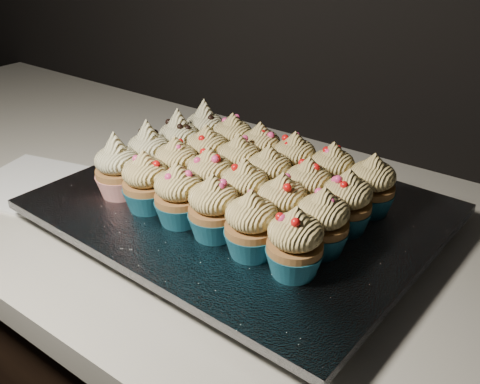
{
  "coord_description": "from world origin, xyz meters",
  "views": [
    {
      "loc": [
        0.2,
        1.16,
        1.29
      ],
      "look_at": [
        -0.18,
        1.67,
        0.95
      ],
      "focal_mm": 40.0,
      "sensor_mm": 36.0,
      "label": 1
    }
  ],
  "objects": [
    {
      "name": "cupcake_1",
      "position": [
        -0.27,
        1.59,
        0.97
      ],
      "size": [
        0.06,
        0.06,
        0.08
      ],
      "color": "#196077",
      "rests_on": "foil_lining"
    },
    {
      "name": "cupcake_16",
      "position": [
        -0.09,
        1.7,
        0.97
      ],
      "size": [
        0.06,
        0.06,
        0.08
      ],
      "color": "#196077",
      "rests_on": "foil_lining"
    },
    {
      "name": "cupcake_7",
      "position": [
        -0.27,
        1.64,
        0.97
      ],
      "size": [
        0.06,
        0.06,
        0.08
      ],
      "color": "#196077",
      "rests_on": "foil_lining"
    },
    {
      "name": "cupcake_6",
      "position": [
        -0.33,
        1.65,
        0.97
      ],
      "size": [
        0.06,
        0.06,
        0.1
      ],
      "color": "#B32018",
      "rests_on": "foil_lining"
    },
    {
      "name": "cupcake_2",
      "position": [
        -0.21,
        1.59,
        0.97
      ],
      "size": [
        0.06,
        0.06,
        0.08
      ],
      "color": "#196077",
      "rests_on": "foil_lining"
    },
    {
      "name": "cupcake_13",
      "position": [
        -0.27,
        1.7,
        0.97
      ],
      "size": [
        0.06,
        0.06,
        0.08
      ],
      "color": "#196077",
      "rests_on": "foil_lining"
    },
    {
      "name": "cupcake_11",
      "position": [
        -0.04,
        1.64,
        0.97
      ],
      "size": [
        0.06,
        0.06,
        0.08
      ],
      "color": "#196077",
      "rests_on": "foil_lining"
    },
    {
      "name": "cupcake_19",
      "position": [
        -0.27,
        1.76,
        0.97
      ],
      "size": [
        0.06,
        0.06,
        0.08
      ],
      "color": "#196077",
      "rests_on": "foil_lining"
    },
    {
      "name": "napkin",
      "position": [
        -0.52,
        1.57,
        0.9
      ],
      "size": [
        0.21,
        0.21,
        0.0
      ],
      "primitive_type": "cube",
      "rotation": [
        0.0,
        0.0,
        0.26
      ],
      "color": "white",
      "rests_on": "worktop"
    },
    {
      "name": "cupcake_22",
      "position": [
        -0.09,
        1.76,
        0.97
      ],
      "size": [
        0.06,
        0.06,
        0.08
      ],
      "color": "#196077",
      "rests_on": "foil_lining"
    },
    {
      "name": "worktop",
      "position": [
        0.0,
        1.7,
        0.88
      ],
      "size": [
        2.44,
        0.64,
        0.04
      ],
      "primitive_type": "cube",
      "color": "beige",
      "rests_on": "cabinet"
    },
    {
      "name": "cupcake_23",
      "position": [
        -0.03,
        1.75,
        0.97
      ],
      "size": [
        0.06,
        0.06,
        0.08
      ],
      "color": "#196077",
      "rests_on": "foil_lining"
    },
    {
      "name": "cupcake_4",
      "position": [
        -0.1,
        1.58,
        0.97
      ],
      "size": [
        0.06,
        0.06,
        0.08
      ],
      "color": "#196077",
      "rests_on": "foil_lining"
    },
    {
      "name": "cupcake_3",
      "position": [
        -0.16,
        1.59,
        0.97
      ],
      "size": [
        0.06,
        0.06,
        0.08
      ],
      "color": "#196077",
      "rests_on": "foil_lining"
    },
    {
      "name": "cupcake_15",
      "position": [
        -0.16,
        1.7,
        0.97
      ],
      "size": [
        0.06,
        0.06,
        0.08
      ],
      "color": "#196077",
      "rests_on": "foil_lining"
    },
    {
      "name": "cupcake_17",
      "position": [
        -0.04,
        1.69,
        0.97
      ],
      "size": [
        0.06,
        0.06,
        0.08
      ],
      "color": "#196077",
      "rests_on": "foil_lining"
    },
    {
      "name": "cupcake_8",
      "position": [
        -0.21,
        1.64,
        0.97
      ],
      "size": [
        0.06,
        0.06,
        0.08
      ],
      "color": "#196077",
      "rests_on": "foil_lining"
    },
    {
      "name": "baking_tray",
      "position": [
        -0.18,
        1.67,
        0.91
      ],
      "size": [
        0.48,
        0.37,
        0.02
      ],
      "primitive_type": "cube",
      "rotation": [
        0.0,
        0.0,
        -0.04
      ],
      "color": "black",
      "rests_on": "worktop"
    },
    {
      "name": "cupcake_5",
      "position": [
        -0.04,
        1.58,
        0.97
      ],
      "size": [
        0.06,
        0.06,
        0.08
      ],
      "color": "#196077",
      "rests_on": "foil_lining"
    },
    {
      "name": "cupcake_20",
      "position": [
        -0.21,
        1.76,
        0.97
      ],
      "size": [
        0.06,
        0.06,
        0.08
      ],
      "color": "#196077",
      "rests_on": "foil_lining"
    },
    {
      "name": "cupcake_0",
      "position": [
        -0.33,
        1.59,
        0.97
      ],
      "size": [
        0.06,
        0.06,
        0.1
      ],
      "color": "#B32018",
      "rests_on": "foil_lining"
    },
    {
      "name": "cupcake_14",
      "position": [
        -0.21,
        1.7,
        0.97
      ],
      "size": [
        0.06,
        0.06,
        0.08
      ],
      "color": "#196077",
      "rests_on": "foil_lining"
    },
    {
      "name": "cupcake_10",
      "position": [
        -0.1,
        1.64,
        0.97
      ],
      "size": [
        0.06,
        0.06,
        0.08
      ],
      "color": "#196077",
      "rests_on": "foil_lining"
    },
    {
      "name": "foil_lining",
      "position": [
        -0.18,
        1.67,
        0.93
      ],
      "size": [
        0.52,
        0.41,
        0.01
      ],
      "primitive_type": "cube",
      "rotation": [
        0.0,
        0.0,
        -0.04
      ],
      "color": "silver",
      "rests_on": "baking_tray"
    },
    {
      "name": "cupcake_21",
      "position": [
        -0.15,
        1.76,
        0.97
      ],
      "size": [
        0.06,
        0.06,
        0.08
      ],
      "color": "#196077",
      "rests_on": "foil_lining"
    },
    {
      "name": "cupcake_18",
      "position": [
        -0.33,
        1.77,
        0.97
      ],
      "size": [
        0.06,
        0.06,
        0.1
      ],
      "color": "#B32018",
      "rests_on": "foil_lining"
    },
    {
      "name": "cupcake_9",
      "position": [
        -0.16,
        1.64,
        0.97
      ],
      "size": [
        0.06,
        0.06,
        0.08
      ],
      "color": "#196077",
      "rests_on": "foil_lining"
    },
    {
      "name": "cupcake_12",
      "position": [
        -0.33,
        1.71,
        0.97
      ],
      "size": [
        0.06,
        0.06,
        0.1
      ],
      "color": "#B32018",
      "rests_on": "foil_lining"
    }
  ]
}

